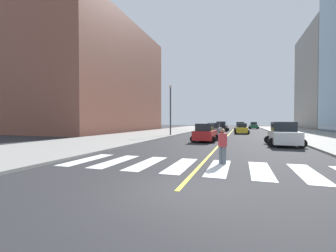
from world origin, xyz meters
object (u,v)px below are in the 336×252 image
car_black_sixth (221,127)px  pedestrian_crossing (223,145)px  car_red_second (205,133)px  car_yellow_fourth (242,129)px  car_green_third (254,126)px  car_white_seventh (284,135)px  fire_hydrant (293,133)px  car_silver_fifth (240,127)px  street_lamp (170,105)px  car_gray_nearest (214,130)px

car_black_sixth → pedestrian_crossing: (2.96, -35.77, 0.03)m
car_red_second → car_yellow_fourth: 16.58m
car_red_second → car_green_third: size_ratio=1.03×
car_red_second → car_black_sixth: car_black_sixth is taller
car_white_seventh → fire_hydrant: size_ratio=5.24×
fire_hydrant → car_black_sixth: bearing=123.9°
car_silver_fifth → car_green_third: bearing=-104.0°
car_silver_fifth → car_black_sixth: bearing=53.4°
car_red_second → car_white_seventh: size_ratio=0.91×
street_lamp → car_white_seventh: bearing=-34.7°
car_black_sixth → pedestrian_crossing: car_black_sixth is taller
car_gray_nearest → fire_hydrant: car_gray_nearest is taller
car_gray_nearest → car_black_sixth: size_ratio=0.92×
car_white_seventh → car_green_third: bearing=-89.5°
car_silver_fifth → car_black_sixth: 6.07m
car_white_seventh → fire_hydrant: bearing=-104.8°
car_yellow_fourth → pedestrian_crossing: pedestrian_crossing is taller
car_green_third → car_white_seventh: bearing=88.6°
car_gray_nearest → car_white_seventh: car_white_seventh is taller
car_green_third → fire_hydrant: bearing=93.5°
pedestrian_crossing → street_lamp: size_ratio=0.25×
car_red_second → car_silver_fifth: bearing=84.6°
car_yellow_fourth → pedestrian_crossing: (-1.00, -28.21, 0.16)m
car_silver_fifth → car_black_sixth: size_ratio=0.93×
street_lamp → car_gray_nearest: bearing=26.8°
car_gray_nearest → car_red_second: 10.24m
car_black_sixth → car_white_seventh: bearing=-72.3°
car_red_second → car_yellow_fourth: car_red_second is taller
car_silver_fifth → car_white_seventh: size_ratio=0.92×
car_silver_fifth → fire_hydrant: bearing=108.3°
pedestrian_crossing → street_lamp: 21.50m
car_gray_nearest → car_green_third: (6.99, 31.58, -0.02)m
car_white_seventh → fire_hydrant: (2.77, 10.44, -0.40)m
car_gray_nearest → car_silver_fifth: (3.61, 18.34, 0.02)m
car_yellow_fourth → car_red_second: bearing=76.8°
car_black_sixth → car_red_second: bearing=-87.8°
car_yellow_fourth → fire_hydrant: (6.17, -7.51, -0.24)m
car_silver_fifth → pedestrian_crossing: 40.63m
fire_hydrant → car_green_third: bearing=95.4°
car_red_second → pedestrian_crossing: 12.35m
car_white_seventh → street_lamp: bearing=-34.6°
car_gray_nearest → street_lamp: street_lamp is taller
car_green_third → fire_hydrant: car_green_third is taller
car_gray_nearest → car_silver_fifth: size_ratio=0.99×
car_gray_nearest → car_green_third: size_ratio=1.02×
street_lamp → car_green_third: bearing=69.7°
car_gray_nearest → car_silver_fifth: 18.69m
car_red_second → fire_hydrant: (9.87, 8.65, -0.30)m
car_yellow_fourth → car_black_sixth: car_black_sixth is taller
car_green_third → street_lamp: bearing=67.8°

